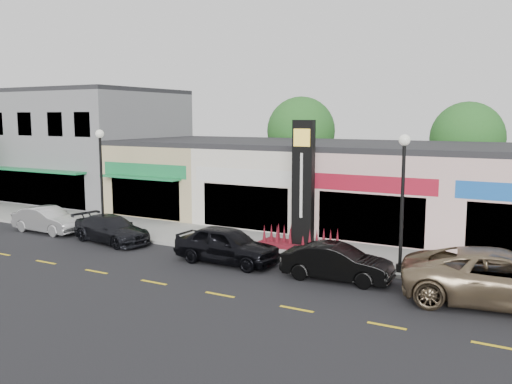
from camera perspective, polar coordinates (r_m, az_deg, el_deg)
ground at (r=23.65m, az=-6.03°, el=-7.54°), size 120.00×120.00×0.00m
sidewalk at (r=27.19m, az=-0.77°, el=-5.28°), size 52.00×4.30×0.15m
curb at (r=25.32m, az=-3.30°, el=-6.30°), size 52.00×0.20×0.15m
building_grey_2story at (r=43.36m, az=-17.07°, el=4.74°), size 12.00×10.95×8.30m
shop_beige at (r=37.27m, az=-6.74°, el=1.88°), size 7.00×10.85×4.80m
shop_cream at (r=33.71m, az=3.00°, el=1.28°), size 7.00×10.01×4.80m
shop_pink_w at (r=31.32m, az=14.60°, el=0.53°), size 7.00×10.01×4.80m
tree_rear_west at (r=41.83m, az=4.76°, el=6.43°), size 5.20×5.20×7.83m
tree_rear_mid at (r=38.52m, az=21.34°, el=5.29°), size 4.80×4.80×7.29m
lamp_west_near at (r=30.01m, az=-15.99°, el=2.24°), size 0.44×0.44×5.47m
lamp_east_near at (r=21.94m, az=15.19°, el=0.28°), size 0.44×0.44×5.47m
pylon_sign at (r=25.31m, az=4.96°, el=-1.23°), size 4.20×1.30×6.00m
car_white_van at (r=31.75m, az=-21.10°, el=-2.75°), size 1.55×4.28×1.40m
car_dark_sedan at (r=28.27m, az=-14.97°, el=-3.80°), size 2.63×4.90×1.35m
car_black_sedan at (r=23.50m, az=-3.09°, el=-5.57°), size 2.02×4.78×1.61m
car_black_conv at (r=21.32m, az=8.54°, el=-7.36°), size 1.73×4.34×1.40m
car_gold_suv at (r=20.14m, az=24.65°, el=-8.26°), size 4.04×7.02×1.84m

